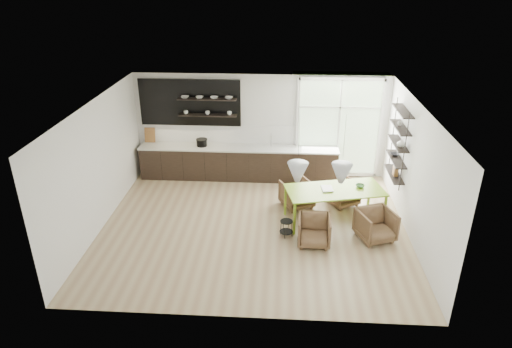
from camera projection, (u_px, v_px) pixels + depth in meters
name	position (u px, v px, depth m)	size (l,w,h in m)	color
room	(281.00, 152.00, 10.96)	(7.02, 6.01, 2.91)	tan
kitchen_run	(235.00, 158.00, 12.84)	(5.54, 0.69, 2.75)	black
right_shelving	(398.00, 146.00, 10.79)	(0.26, 1.22, 1.90)	black
dining_table	(335.00, 192.00, 10.58)	(2.41, 1.49, 0.82)	#83B022
armchair_back_left	(297.00, 194.00, 11.40)	(0.71, 0.73, 0.66)	brown
armchair_back_right	(343.00, 193.00, 11.51)	(0.66, 0.68, 0.62)	brown
armchair_front_left	(314.00, 230.00, 9.85)	(0.69, 0.71, 0.65)	brown
armchair_front_right	(376.00, 225.00, 10.02)	(0.74, 0.76, 0.69)	brown
wire_stool	(286.00, 226.00, 10.17)	(0.30, 0.30, 0.38)	black
table_book	(322.00, 189.00, 10.55)	(0.25, 0.34, 0.03)	white
table_bowl	(360.00, 186.00, 10.65)	(0.20, 0.20, 0.06)	#568750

